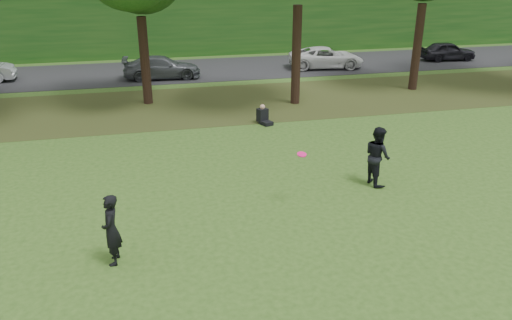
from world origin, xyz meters
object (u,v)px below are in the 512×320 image
at_px(player_left, 111,230).
at_px(player_right, 377,156).
at_px(seated_person, 263,116).
at_px(frisbee, 302,154).

distance_m(player_left, player_right, 8.36).
height_order(player_left, player_right, player_right).
distance_m(player_left, seated_person, 11.12).
xyz_separation_m(player_right, frisbee, (-2.74, -0.78, 0.59)).
xyz_separation_m(player_left, player_right, (7.91, 2.69, 0.07)).
bearing_deg(frisbee, player_right, 15.87).
bearing_deg(player_left, frisbee, 115.54).
relative_size(player_left, frisbee, 4.92).
bearing_deg(seated_person, player_right, -94.20).
bearing_deg(frisbee, seated_person, 84.34).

